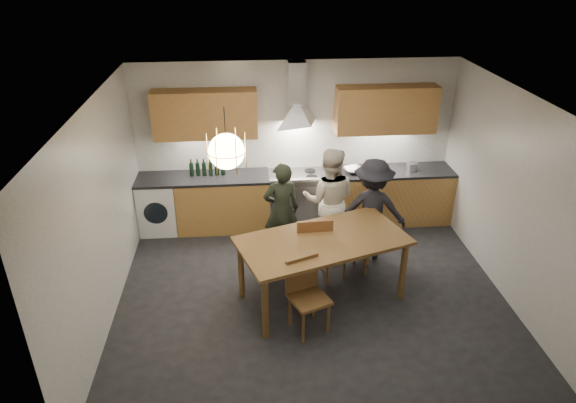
{
  "coord_description": "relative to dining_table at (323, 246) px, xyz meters",
  "views": [
    {
      "loc": [
        -0.78,
        -5.39,
        4.15
      ],
      "look_at": [
        -0.28,
        0.4,
        1.2
      ],
      "focal_mm": 32.0,
      "sensor_mm": 36.0,
      "label": 1
    }
  ],
  "objects": [
    {
      "name": "person_right",
      "position": [
        0.84,
        0.93,
        -0.01
      ],
      "size": [
        1.07,
        0.75,
        1.52
      ],
      "primitive_type": "imported",
      "rotation": [
        0.0,
        0.0,
        2.94
      ],
      "color": "black",
      "rests_on": "ground"
    },
    {
      "name": "wall_fixtures",
      "position": [
        -0.12,
        2.09,
        1.1
      ],
      "size": [
        4.3,
        0.54,
        1.1
      ],
      "color": "tan",
      "rests_on": "ground"
    },
    {
      "name": "person_left",
      "position": [
        -0.43,
        1.1,
        -0.05
      ],
      "size": [
        0.57,
        0.41,
        1.44
      ],
      "primitive_type": "imported",
      "rotation": [
        0.0,
        0.0,
        3.28
      ],
      "color": "black",
      "rests_on": "ground"
    },
    {
      "name": "person_mid",
      "position": [
        0.27,
        1.19,
        0.03
      ],
      "size": [
        0.89,
        0.75,
        1.6
      ],
      "primitive_type": "imported",
      "rotation": [
        0.0,
        0.0,
        2.94
      ],
      "color": "beige",
      "rests_on": "ground"
    },
    {
      "name": "range_stove",
      "position": [
        -0.12,
        1.97,
        -0.33
      ],
      "size": [
        0.9,
        0.6,
        0.92
      ],
      "color": "silver",
      "rests_on": "ground"
    },
    {
      "name": "dining_table",
      "position": [
        0.0,
        0.0,
        0.0
      ],
      "size": [
        2.29,
        1.64,
        0.87
      ],
      "rotation": [
        0.0,
        0.0,
        0.32
      ],
      "color": "brown",
      "rests_on": "ground"
    },
    {
      "name": "wine_bottles",
      "position": [
        -1.52,
        2.03,
        0.26
      ],
      "size": [
        0.55,
        0.07,
        0.27
      ],
      "color": "black",
      "rests_on": "counter_run"
    },
    {
      "name": "chair_back_left",
      "position": [
        -0.55,
        0.32,
        -0.3
      ],
      "size": [
        0.39,
        0.39,
        0.83
      ],
      "rotation": [
        0.0,
        0.0,
        3.2
      ],
      "color": "brown",
      "rests_on": "ground"
    },
    {
      "name": "chair_front",
      "position": [
        -0.27,
        -0.53,
        -0.25
      ],
      "size": [
        0.54,
        0.54,
        0.92
      ],
      "rotation": [
        0.0,
        0.0,
        0.39
      ],
      "color": "brown",
      "rests_on": "ground"
    },
    {
      "name": "pendant_lamp",
      "position": [
        -1.12,
        -0.08,
        1.33
      ],
      "size": [
        0.43,
        0.43,
        0.7
      ],
      "color": "black",
      "rests_on": "ground"
    },
    {
      "name": "counter_run",
      "position": [
        -0.09,
        1.97,
        -0.32
      ],
      "size": [
        5.0,
        0.62,
        0.9
      ],
      "color": "tan",
      "rests_on": "ground"
    },
    {
      "name": "chair_back_mid",
      "position": [
        -0.08,
        0.32,
        -0.18
      ],
      "size": [
        0.48,
        0.48,
        1.02
      ],
      "rotation": [
        0.0,
        0.0,
        3.18
      ],
      "color": "brown",
      "rests_on": "ground"
    },
    {
      "name": "stock_pot",
      "position": [
        1.71,
        1.94,
        0.19
      ],
      "size": [
        0.2,
        0.2,
        0.12
      ],
      "primitive_type": "cylinder",
      "rotation": [
        0.0,
        0.0,
        0.14
      ],
      "color": "#B9B9BC",
      "rests_on": "counter_run"
    },
    {
      "name": "ground",
      "position": [
        -0.12,
        0.02,
        -0.77
      ],
      "size": [
        5.0,
        5.0,
        0.0
      ],
      "primitive_type": "plane",
      "color": "black",
      "rests_on": "ground"
    },
    {
      "name": "room_shell",
      "position": [
        -0.12,
        0.02,
        0.94
      ],
      "size": [
        5.02,
        4.52,
        2.61
      ],
      "color": "white",
      "rests_on": "ground"
    },
    {
      "name": "mixing_bowl",
      "position": [
        0.77,
        1.94,
        0.17
      ],
      "size": [
        0.37,
        0.37,
        0.07
      ],
      "primitive_type": "imported",
      "rotation": [
        0.0,
        0.0,
        0.28
      ],
      "color": "#B7B7BB",
      "rests_on": "counter_run"
    },
    {
      "name": "chair_back_right",
      "position": [
        0.51,
        0.47,
        -0.27
      ],
      "size": [
        0.48,
        0.48,
        0.87
      ],
      "rotation": [
        0.0,
        0.0,
        3.38
      ],
      "color": "brown",
      "rests_on": "ground"
    }
  ]
}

